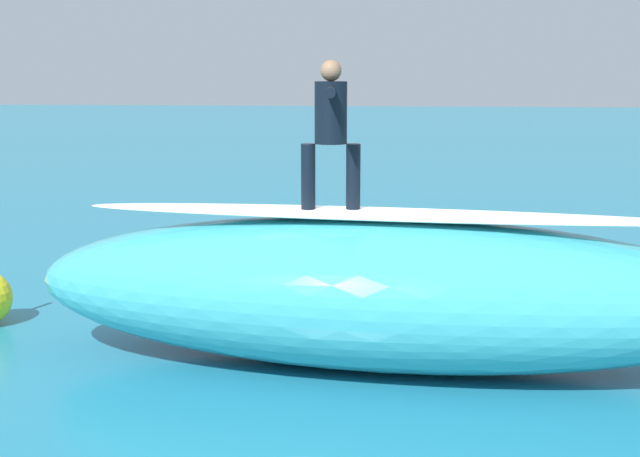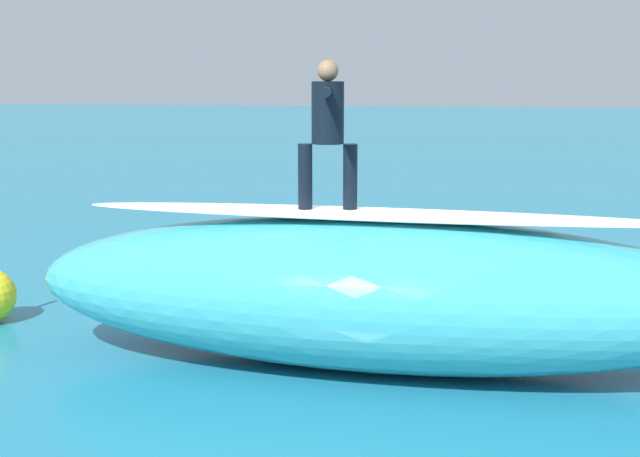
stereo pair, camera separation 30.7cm
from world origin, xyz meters
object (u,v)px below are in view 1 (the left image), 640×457
at_px(surfboard_paddling, 312,304).
at_px(surfer_paddling, 308,293).
at_px(surfboard_riding, 331,213).
at_px(surfer_riding, 331,124).

xyz_separation_m(surfboard_paddling, surfer_paddling, (0.03, 0.13, 0.19)).
bearing_deg(surfer_paddling, surfboard_riding, -152.91).
height_order(surfer_riding, surfboard_paddling, surfer_riding).
height_order(surfer_riding, surfer_paddling, surfer_riding).
height_order(surfboard_riding, surfer_paddling, surfboard_riding).
relative_size(surfboard_riding, surfer_paddling, 1.16).
xyz_separation_m(surfer_riding, surfer_paddling, (0.48, -2.06, -2.37)).
bearing_deg(surfer_riding, surfer_paddling, -81.47).
bearing_deg(surfboard_paddling, surfboard_riding, -154.48).
bearing_deg(surfboard_riding, surfboard_paddling, -83.03).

